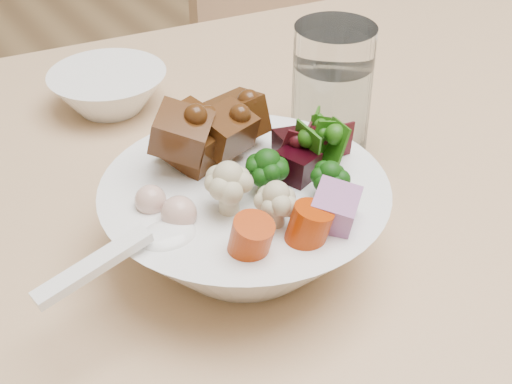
{
  "coord_description": "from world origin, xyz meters",
  "views": [
    {
      "loc": [
        -0.73,
        -0.3,
        1.08
      ],
      "look_at": [
        -0.49,
        0.08,
        0.76
      ],
      "focal_mm": 50.0,
      "sensor_mm": 36.0,
      "label": 1
    }
  ],
  "objects_px": {
    "water_glass": "(331,97)",
    "dining_table": "(418,216)",
    "food_bowl": "(246,213)",
    "chair_far": "(321,49)",
    "side_bowl": "(109,91)"
  },
  "relations": [
    {
      "from": "chair_far",
      "to": "side_bowl",
      "type": "relative_size",
      "value": 7.1
    },
    {
      "from": "chair_far",
      "to": "food_bowl",
      "type": "distance_m",
      "value": 0.85
    },
    {
      "from": "dining_table",
      "to": "food_bowl",
      "type": "height_order",
      "value": "food_bowl"
    },
    {
      "from": "chair_far",
      "to": "food_bowl",
      "type": "height_order",
      "value": "chair_far"
    },
    {
      "from": "food_bowl",
      "to": "side_bowl",
      "type": "height_order",
      "value": "food_bowl"
    },
    {
      "from": "side_bowl",
      "to": "water_glass",
      "type": "bearing_deg",
      "value": -52.54
    },
    {
      "from": "dining_table",
      "to": "chair_far",
      "type": "bearing_deg",
      "value": 68.75
    },
    {
      "from": "dining_table",
      "to": "food_bowl",
      "type": "bearing_deg",
      "value": -167.14
    },
    {
      "from": "dining_table",
      "to": "water_glass",
      "type": "height_order",
      "value": "water_glass"
    },
    {
      "from": "chair_far",
      "to": "side_bowl",
      "type": "xyz_separation_m",
      "value": [
        -0.54,
        -0.33,
        0.21
      ]
    },
    {
      "from": "food_bowl",
      "to": "water_glass",
      "type": "height_order",
      "value": "water_glass"
    },
    {
      "from": "food_bowl",
      "to": "water_glass",
      "type": "bearing_deg",
      "value": 30.57
    },
    {
      "from": "water_glass",
      "to": "dining_table",
      "type": "bearing_deg",
      "value": -42.62
    },
    {
      "from": "dining_table",
      "to": "side_bowl",
      "type": "xyz_separation_m",
      "value": [
        -0.22,
        0.26,
        0.09
      ]
    },
    {
      "from": "chair_far",
      "to": "food_bowl",
      "type": "xyz_separation_m",
      "value": [
        -0.54,
        -0.62,
        0.23
      ]
    }
  ]
}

